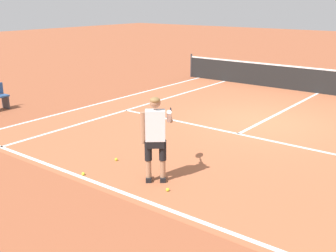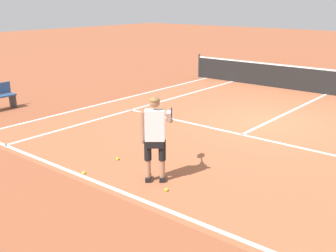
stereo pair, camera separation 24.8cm
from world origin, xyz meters
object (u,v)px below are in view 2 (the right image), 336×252
Objects in this scene: tennis_ball_near_feet at (166,190)px; tennis_ball_mid_court at (84,173)px; tennis_player at (155,133)px; tennis_ball_by_baseline at (117,159)px.

tennis_ball_near_feet and tennis_ball_mid_court have the same top height.
tennis_ball_by_baseline is at bearing 168.66° from tennis_player.
tennis_player is 1.70m from tennis_ball_by_baseline.
tennis_player is at bearing 152.95° from tennis_ball_near_feet.
tennis_ball_near_feet is 1.00× the size of tennis_ball_mid_court.
tennis_ball_by_baseline is at bearing 91.70° from tennis_ball_mid_court.
tennis_ball_by_baseline is 0.99m from tennis_ball_mid_court.
tennis_ball_mid_court is at bearing -165.58° from tennis_ball_near_feet.
tennis_player is 25.95× the size of tennis_ball_mid_court.
tennis_player reaches higher than tennis_ball_by_baseline.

